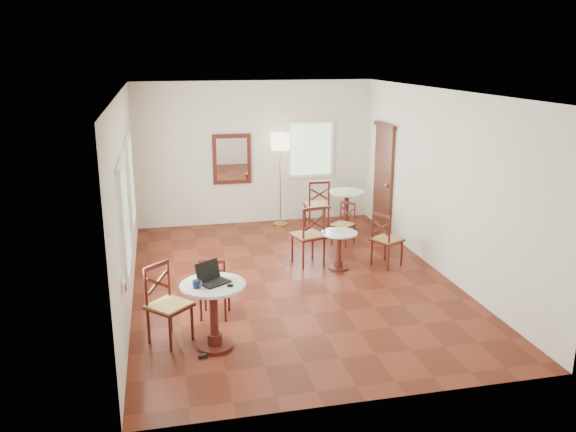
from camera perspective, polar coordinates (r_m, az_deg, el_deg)
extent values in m
plane|color=#5B1D0F|center=(9.59, 0.39, -6.23)|extent=(7.00, 7.00, 0.00)
cube|color=silver|center=(12.51, -3.20, 6.08)|extent=(5.00, 0.02, 3.00)
cube|color=silver|center=(5.92, 8.04, -5.04)|extent=(5.00, 0.02, 3.00)
cube|color=silver|center=(8.93, -15.42, 1.64)|extent=(0.02, 7.00, 3.00)
cube|color=silver|center=(9.99, 14.55, 3.15)|extent=(0.02, 7.00, 3.00)
cube|color=white|center=(8.92, 0.43, 11.95)|extent=(5.00, 7.00, 0.02)
cube|color=#502516|center=(12.20, 9.19, 3.50)|extent=(0.06, 0.90, 2.10)
cube|color=#491712|center=(12.02, 9.33, 8.63)|extent=(0.08, 1.02, 0.08)
sphere|color=#BF8C3F|center=(11.90, 9.47, 2.94)|extent=(0.07, 0.07, 0.07)
cube|color=#4C1A14|center=(12.42, -5.45, 5.49)|extent=(0.80, 0.05, 1.05)
cube|color=white|center=(12.39, -5.43, 5.47)|extent=(0.64, 0.02, 0.88)
cube|color=white|center=(7.10, -15.55, -6.68)|extent=(0.02, 0.16, 0.16)
torus|color=red|center=(7.10, -15.43, -6.67)|extent=(0.02, 0.12, 0.12)
cube|color=white|center=(7.76, -15.59, -0.08)|extent=(0.06, 1.22, 1.42)
cube|color=white|center=(9.90, -15.04, 3.30)|extent=(0.06, 1.22, 1.42)
cube|color=white|center=(12.72, 2.19, 6.48)|extent=(1.02, 0.06, 1.22)
cylinder|color=#491712|center=(7.61, -7.06, -12.30)|extent=(0.46, 0.46, 0.05)
cylinder|color=#491712|center=(7.57, -7.08, -11.69)|extent=(0.18, 0.18, 0.14)
cylinder|color=#4C1A14|center=(7.42, -7.17, -9.32)|extent=(0.10, 0.10, 0.69)
cylinder|color=#491712|center=(7.29, -7.26, -7.02)|extent=(0.16, 0.16, 0.07)
cylinder|color=silver|center=(7.27, -7.27, -6.65)|extent=(0.80, 0.80, 0.03)
cylinder|color=#491712|center=(10.13, 4.90, -4.97)|extent=(0.35, 0.35, 0.03)
cylinder|color=#491712|center=(10.11, 4.91, -4.60)|extent=(0.14, 0.14, 0.10)
cylinder|color=#4C1A14|center=(10.02, 4.94, -3.19)|extent=(0.08, 0.08, 0.52)
cylinder|color=#491712|center=(9.94, 4.98, -1.86)|extent=(0.12, 0.12, 0.05)
cylinder|color=silver|center=(9.93, 4.98, -1.64)|extent=(0.61, 0.61, 0.03)
cylinder|color=#491712|center=(12.33, 5.60, -1.17)|extent=(0.44, 0.44, 0.04)
cylinder|color=#491712|center=(12.31, 5.61, -0.78)|extent=(0.17, 0.17, 0.13)
cylinder|color=#4C1A14|center=(12.22, 5.65, 0.69)|extent=(0.10, 0.10, 0.65)
cylinder|color=#491712|center=(12.15, 5.69, 2.08)|extent=(0.15, 0.15, 0.07)
cylinder|color=silver|center=(12.14, 5.70, 2.31)|extent=(0.76, 0.76, 0.03)
cylinder|color=#491712|center=(8.48, -5.73, -7.81)|extent=(0.03, 0.03, 0.42)
cylinder|color=#491712|center=(8.18, -6.08, -8.75)|extent=(0.03, 0.03, 0.42)
cylinder|color=#491712|center=(8.54, -7.99, -7.73)|extent=(0.03, 0.03, 0.42)
cylinder|color=#491712|center=(8.23, -8.42, -8.66)|extent=(0.03, 0.03, 0.42)
cube|color=#491712|center=(8.27, -7.11, -6.87)|extent=(0.51, 0.51, 0.03)
cube|color=#AB7C45|center=(8.26, -7.11, -6.78)|extent=(0.48, 0.48, 0.04)
cylinder|color=#491712|center=(8.00, -6.17, -5.85)|extent=(0.03, 0.03, 0.47)
cylinder|color=#491712|center=(8.06, -8.55, -5.78)|extent=(0.03, 0.03, 0.47)
cube|color=#491712|center=(7.96, -7.42, -4.37)|extent=(0.35, 0.13, 0.05)
cube|color=#4C1A14|center=(8.03, -7.37, -5.75)|extent=(0.30, 0.10, 0.21)
cube|color=#4C1A14|center=(8.03, -7.37, -5.75)|extent=(0.30, 0.10, 0.21)
cylinder|color=#491712|center=(7.49, -11.30, -11.11)|extent=(0.04, 0.04, 0.48)
cylinder|color=#491712|center=(7.75, -13.33, -10.30)|extent=(0.04, 0.04, 0.48)
cylinder|color=#491712|center=(7.74, -9.25, -10.12)|extent=(0.04, 0.04, 0.48)
cylinder|color=#491712|center=(7.98, -11.28, -9.38)|extent=(0.04, 0.04, 0.48)
cube|color=#491712|center=(7.64, -11.39, -8.56)|extent=(0.66, 0.66, 0.03)
cube|color=#AB7C45|center=(7.63, -11.40, -8.45)|extent=(0.63, 0.63, 0.04)
cylinder|color=#491712|center=(7.55, -13.57, -6.84)|extent=(0.04, 0.04, 0.53)
cylinder|color=#491712|center=(7.79, -11.48, -5.99)|extent=(0.04, 0.04, 0.53)
cube|color=#491712|center=(7.58, -12.62, -4.69)|extent=(0.32, 0.30, 0.05)
cube|color=#4C1A14|center=(7.66, -12.51, -6.33)|extent=(0.27, 0.26, 0.24)
cube|color=#4C1A14|center=(7.66, -12.51, -6.33)|extent=(0.27, 0.26, 0.24)
cylinder|color=#491712|center=(10.49, 2.38, -2.83)|extent=(0.04, 0.04, 0.51)
cylinder|color=#491712|center=(10.16, 3.49, -3.48)|extent=(0.04, 0.04, 0.51)
cylinder|color=#491712|center=(10.31, 0.41, -3.16)|extent=(0.04, 0.04, 0.51)
cylinder|color=#491712|center=(9.97, 1.48, -3.83)|extent=(0.04, 0.04, 0.51)
cube|color=#491712|center=(10.15, 1.96, -1.94)|extent=(0.60, 0.60, 0.03)
cube|color=#AB7C45|center=(10.14, 1.96, -1.85)|extent=(0.57, 0.57, 0.04)
cylinder|color=#491712|center=(9.99, 3.55, -0.58)|extent=(0.04, 0.04, 0.56)
cylinder|color=#491712|center=(9.80, 1.50, -0.88)|extent=(0.04, 0.04, 0.56)
cube|color=#491712|center=(9.83, 2.55, 0.71)|extent=(0.42, 0.14, 0.06)
cube|color=#4C1A14|center=(9.89, 2.53, -0.67)|extent=(0.36, 0.12, 0.25)
cube|color=#4C1A14|center=(9.89, 2.53, -0.67)|extent=(0.36, 0.12, 0.25)
cylinder|color=#491712|center=(10.34, 10.92, -3.54)|extent=(0.04, 0.04, 0.45)
cylinder|color=#491712|center=(10.07, 9.66, -4.01)|extent=(0.04, 0.04, 0.45)
cylinder|color=#491712|center=(10.55, 9.36, -3.07)|extent=(0.04, 0.04, 0.45)
cylinder|color=#491712|center=(10.28, 8.08, -3.52)|extent=(0.04, 0.04, 0.45)
cube|color=#491712|center=(10.24, 9.56, -2.31)|extent=(0.60, 0.60, 0.03)
cube|color=#AB7C45|center=(10.23, 9.57, -2.23)|extent=(0.58, 0.58, 0.04)
cylinder|color=#491712|center=(9.92, 9.78, -1.41)|extent=(0.04, 0.04, 0.50)
cylinder|color=#491712|center=(10.14, 8.19, -0.96)|extent=(0.04, 0.04, 0.50)
cube|color=#491712|center=(9.96, 9.03, 0.09)|extent=(0.22, 0.35, 0.05)
cube|color=#4C1A14|center=(10.03, 8.98, -1.13)|extent=(0.18, 0.30, 0.22)
cube|color=#4C1A14|center=(10.03, 8.98, -1.13)|extent=(0.18, 0.30, 0.22)
cylinder|color=#491712|center=(12.49, 3.44, 0.18)|extent=(0.04, 0.04, 0.50)
cylinder|color=#491712|center=(12.12, 3.92, -0.32)|extent=(0.04, 0.04, 0.50)
cylinder|color=#491712|center=(12.39, 1.65, 0.08)|extent=(0.04, 0.04, 0.50)
cylinder|color=#491712|center=(12.02, 2.08, -0.42)|extent=(0.04, 0.04, 0.50)
cube|color=#491712|center=(12.19, 2.79, 1.04)|extent=(0.50, 0.50, 0.03)
cube|color=#AB7C45|center=(12.18, 2.79, 1.11)|extent=(0.47, 0.47, 0.04)
cylinder|color=#491712|center=(11.98, 3.97, 2.11)|extent=(0.04, 0.04, 0.56)
cylinder|color=#491712|center=(11.88, 2.11, 2.02)|extent=(0.04, 0.04, 0.56)
cube|color=#491712|center=(11.87, 3.06, 3.26)|extent=(0.42, 0.05, 0.06)
cube|color=#4C1A14|center=(11.93, 3.04, 2.12)|extent=(0.36, 0.03, 0.24)
cube|color=#4C1A14|center=(11.93, 3.04, 2.12)|extent=(0.36, 0.03, 0.24)
cylinder|color=#491712|center=(11.26, 4.25, -1.89)|extent=(0.03, 0.03, 0.38)
cylinder|color=#491712|center=(11.51, 5.08, -1.52)|extent=(0.03, 0.03, 0.38)
cylinder|color=#491712|center=(11.11, 5.58, -2.17)|extent=(0.03, 0.03, 0.38)
cylinder|color=#491712|center=(11.36, 6.39, -1.79)|extent=(0.03, 0.03, 0.38)
cube|color=#491712|center=(11.25, 5.35, -0.89)|extent=(0.53, 0.53, 0.03)
cube|color=#AB7C45|center=(11.25, 5.35, -0.82)|extent=(0.50, 0.50, 0.03)
cylinder|color=#491712|center=(11.39, 5.13, 0.43)|extent=(0.03, 0.03, 0.43)
cylinder|color=#491712|center=(11.24, 6.45, 0.18)|extent=(0.03, 0.03, 0.43)
cube|color=#491712|center=(11.27, 5.81, 1.26)|extent=(0.23, 0.27, 0.04)
cube|color=#4C1A14|center=(11.32, 5.79, 0.35)|extent=(0.20, 0.22, 0.19)
cube|color=#4C1A14|center=(11.32, 5.79, 0.35)|extent=(0.20, 0.22, 0.19)
cylinder|color=#BF8C3F|center=(12.59, -0.73, -0.77)|extent=(0.31, 0.31, 0.03)
cylinder|color=#BF8C3F|center=(12.37, -0.75, 3.12)|extent=(0.03, 0.03, 1.78)
cylinder|color=beige|center=(12.21, -0.76, 7.21)|extent=(0.38, 0.38, 0.33)
cube|color=black|center=(7.28, -7.14, -6.38)|extent=(0.43, 0.40, 0.02)
cube|color=black|center=(7.27, -7.14, -6.30)|extent=(0.32, 0.28, 0.00)
cube|color=black|center=(7.33, -7.78, -5.24)|extent=(0.33, 0.25, 0.24)
cube|color=silver|center=(7.33, -7.78, -5.24)|extent=(0.28, 0.21, 0.19)
ellipsoid|color=black|center=(7.16, -5.62, -6.68)|extent=(0.10, 0.08, 0.03)
cylinder|color=#111B38|center=(7.15, -8.88, -6.52)|extent=(0.08, 0.08, 0.10)
torus|color=#111B38|center=(7.16, -8.49, -6.50)|extent=(0.07, 0.01, 0.07)
cylinder|color=white|center=(7.15, -8.57, -6.52)|extent=(0.06, 0.06, 0.10)
cube|color=black|center=(7.40, -8.26, -13.26)|extent=(0.10, 0.06, 0.04)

